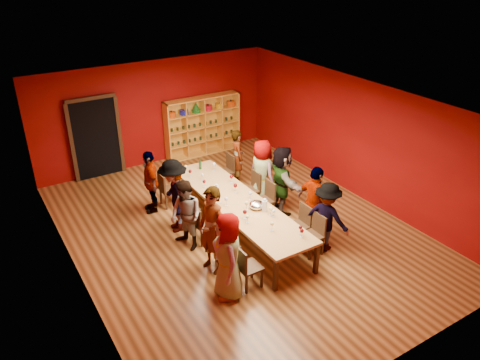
# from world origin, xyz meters

# --- Properties ---
(room_shell) EXTENTS (7.10, 9.10, 3.04)m
(room_shell) POSITION_xyz_m (0.00, 0.00, 1.50)
(room_shell) COLOR brown
(room_shell) RESTS_ON ground
(tasting_table) EXTENTS (1.10, 4.50, 0.75)m
(tasting_table) POSITION_xyz_m (0.00, 0.00, 0.70)
(tasting_table) COLOR #A97D46
(tasting_table) RESTS_ON ground
(doorway) EXTENTS (1.40, 0.17, 2.30)m
(doorway) POSITION_xyz_m (-1.80, 4.43, 1.12)
(doorway) COLOR black
(doorway) RESTS_ON ground
(shelving_unit) EXTENTS (2.40, 0.40, 1.80)m
(shelving_unit) POSITION_xyz_m (1.40, 4.32, 0.98)
(shelving_unit) COLOR gold
(shelving_unit) RESTS_ON ground
(chair_person_left_0) EXTENTS (0.42, 0.42, 0.89)m
(chair_person_left_0) POSITION_xyz_m (-0.91, -1.80, 0.50)
(chair_person_left_0) COLOR black
(chair_person_left_0) RESTS_ON ground
(person_left_0) EXTENTS (0.67, 0.93, 1.71)m
(person_left_0) POSITION_xyz_m (-1.29, -1.80, 0.85)
(person_left_0) COLOR #D08B97
(person_left_0) RESTS_ON ground
(chair_person_left_1) EXTENTS (0.42, 0.42, 0.89)m
(chair_person_left_1) POSITION_xyz_m (-0.91, -0.98, 0.50)
(chair_person_left_1) COLOR black
(chair_person_left_1) RESTS_ON ground
(person_left_1) EXTENTS (0.63, 0.76, 1.82)m
(person_left_1) POSITION_xyz_m (-1.16, -0.98, 0.91)
(person_left_1) COLOR #131634
(person_left_1) RESTS_ON ground
(chair_person_left_2) EXTENTS (0.42, 0.42, 0.89)m
(chair_person_left_2) POSITION_xyz_m (-0.91, -0.02, 0.50)
(chair_person_left_2) COLOR black
(chair_person_left_2) RESTS_ON ground
(person_left_2) EXTENTS (0.55, 0.82, 1.56)m
(person_left_2) POSITION_xyz_m (-1.26, -0.02, 0.78)
(person_left_2) COLOR #535359
(person_left_2) RESTS_ON ground
(chair_person_left_3) EXTENTS (0.42, 0.42, 0.89)m
(chair_person_left_3) POSITION_xyz_m (-0.91, 0.75, 0.50)
(chair_person_left_3) COLOR black
(chair_person_left_3) RESTS_ON ground
(person_left_3) EXTENTS (0.69, 1.18, 1.72)m
(person_left_3) POSITION_xyz_m (-1.18, 0.75, 0.86)
(person_left_3) COLOR #46464B
(person_left_3) RESTS_ON ground
(chair_person_left_4) EXTENTS (0.42, 0.42, 0.89)m
(chair_person_left_4) POSITION_xyz_m (-0.91, 1.84, 0.50)
(chair_person_left_4) COLOR black
(chair_person_left_4) RESTS_ON ground
(person_left_4) EXTENTS (0.57, 0.97, 1.56)m
(person_left_4) POSITION_xyz_m (-1.29, 1.84, 0.78)
(person_left_4) COLOR #545359
(person_left_4) RESTS_ON ground
(chair_person_right_0) EXTENTS (0.42, 0.42, 0.89)m
(chair_person_right_0) POSITION_xyz_m (0.91, -1.60, 0.50)
(chair_person_right_0) COLOR black
(chair_person_right_0) RESTS_ON ground
(person_right_0) EXTENTS (0.76, 1.08, 1.54)m
(person_right_0) POSITION_xyz_m (1.21, -1.60, 0.77)
(person_right_0) COLOR #5D7CBF
(person_right_0) RESTS_ON ground
(chair_person_right_1) EXTENTS (0.42, 0.42, 0.89)m
(chair_person_right_1) POSITION_xyz_m (0.91, -1.14, 0.50)
(chair_person_right_1) COLOR black
(chair_person_right_1) RESTS_ON ground
(person_right_1) EXTENTS (0.51, 1.02, 1.71)m
(person_right_1) POSITION_xyz_m (1.26, -1.14, 0.85)
(person_right_1) COLOR #5D8BBF
(person_right_1) RESTS_ON ground
(chair_person_right_2) EXTENTS (0.42, 0.42, 0.89)m
(chair_person_right_2) POSITION_xyz_m (0.91, 0.17, 0.50)
(chair_person_right_2) COLOR black
(chair_person_right_2) RESTS_ON ground
(person_right_2) EXTENTS (0.85, 1.63, 1.69)m
(person_right_2) POSITION_xyz_m (1.35, 0.17, 0.84)
(person_right_2) COLOR #121A34
(person_right_2) RESTS_ON ground
(chair_person_right_3) EXTENTS (0.42, 0.42, 0.89)m
(chair_person_right_3) POSITION_xyz_m (0.91, 0.77, 0.50)
(chair_person_right_3) COLOR black
(chair_person_right_3) RESTS_ON ground
(person_right_3) EXTENTS (0.51, 0.85, 1.67)m
(person_right_3) POSITION_xyz_m (1.18, 0.77, 0.83)
(person_right_3) COLOR #5672B1
(person_right_3) RESTS_ON ground
(chair_person_right_4) EXTENTS (0.42, 0.42, 0.89)m
(chair_person_right_4) POSITION_xyz_m (0.91, 2.00, 0.50)
(chair_person_right_4) COLOR black
(chair_person_right_4) RESTS_ON ground
(person_right_4) EXTENTS (0.55, 0.65, 1.53)m
(person_right_4) POSITION_xyz_m (1.23, 2.00, 0.76)
(person_right_4) COLOR #D08B8D
(person_right_4) RESTS_ON ground
(wine_glass_0) EXTENTS (0.08, 0.08, 0.19)m
(wine_glass_0) POSITION_xyz_m (-0.36, 0.15, 0.89)
(wine_glass_0) COLOR silver
(wine_glass_0) RESTS_ON tasting_table
(wine_glass_1) EXTENTS (0.08, 0.08, 0.20)m
(wine_glass_1) POSITION_xyz_m (-0.04, -1.39, 0.89)
(wine_glass_1) COLOR silver
(wine_glass_1) RESTS_ON tasting_table
(wine_glass_2) EXTENTS (0.07, 0.07, 0.18)m
(wine_glass_2) POSITION_xyz_m (0.29, -0.99, 0.88)
(wine_glass_2) COLOR silver
(wine_glass_2) RESTS_ON tasting_table
(wine_glass_3) EXTENTS (0.09, 0.09, 0.22)m
(wine_glass_3) POSITION_xyz_m (0.18, 0.37, 0.91)
(wine_glass_3) COLOR silver
(wine_glass_3) RESTS_ON tasting_table
(wine_glass_4) EXTENTS (0.08, 0.08, 0.20)m
(wine_glass_4) POSITION_xyz_m (0.31, -1.89, 0.89)
(wine_glass_4) COLOR silver
(wine_glass_4) RESTS_ON tasting_table
(wine_glass_5) EXTENTS (0.08, 0.08, 0.19)m
(wine_glass_5) POSITION_xyz_m (-0.18, 1.29, 0.89)
(wine_glass_5) COLOR silver
(wine_glass_5) RESTS_ON tasting_table
(wine_glass_6) EXTENTS (0.08, 0.08, 0.19)m
(wine_glass_6) POSITION_xyz_m (-0.31, 0.96, 0.89)
(wine_glass_6) COLOR silver
(wine_glass_6) RESTS_ON tasting_table
(wine_glass_7) EXTENTS (0.09, 0.09, 0.22)m
(wine_glass_7) POSITION_xyz_m (-0.26, -0.74, 0.91)
(wine_glass_7) COLOR silver
(wine_glass_7) RESTS_ON tasting_table
(wine_glass_8) EXTENTS (0.08, 0.08, 0.20)m
(wine_glass_8) POSITION_xyz_m (-0.32, 1.91, 0.89)
(wine_glass_8) COLOR silver
(wine_glass_8) RESTS_ON tasting_table
(wine_glass_9) EXTENTS (0.09, 0.09, 0.21)m
(wine_glass_9) POSITION_xyz_m (0.34, 0.81, 0.91)
(wine_glass_9) COLOR silver
(wine_glass_9) RESTS_ON tasting_table
(wine_glass_10) EXTENTS (0.09, 0.09, 0.22)m
(wine_glass_10) POSITION_xyz_m (0.33, 1.63, 0.91)
(wine_glass_10) COLOR silver
(wine_glass_10) RESTS_ON tasting_table
(wine_glass_11) EXTENTS (0.09, 0.09, 0.22)m
(wine_glass_11) POSITION_xyz_m (-0.31, -0.06, 0.91)
(wine_glass_11) COLOR silver
(wine_glass_11) RESTS_ON tasting_table
(wine_glass_12) EXTENTS (0.08, 0.08, 0.20)m
(wine_glass_12) POSITION_xyz_m (-0.36, 1.60, 0.90)
(wine_glass_12) COLOR silver
(wine_glass_12) RESTS_ON tasting_table
(wine_glass_13) EXTENTS (0.09, 0.09, 0.21)m
(wine_glass_13) POSITION_xyz_m (-0.03, -0.44, 0.90)
(wine_glass_13) COLOR silver
(wine_glass_13) RESTS_ON tasting_table
(wine_glass_14) EXTENTS (0.08, 0.08, 0.19)m
(wine_glass_14) POSITION_xyz_m (-0.30, -0.90, 0.89)
(wine_glass_14) COLOR silver
(wine_glass_14) RESTS_ON tasting_table
(wine_glass_15) EXTENTS (0.08, 0.08, 0.21)m
(wine_glass_15) POSITION_xyz_m (0.27, -0.12, 0.90)
(wine_glass_15) COLOR silver
(wine_glass_15) RESTS_ON tasting_table
(wine_glass_16) EXTENTS (0.07, 0.07, 0.19)m
(wine_glass_16) POSITION_xyz_m (0.36, -1.78, 0.88)
(wine_glass_16) COLOR silver
(wine_glass_16) RESTS_ON tasting_table
(wine_glass_17) EXTENTS (0.08, 0.08, 0.21)m
(wine_glass_17) POSITION_xyz_m (0.27, -0.90, 0.90)
(wine_glass_17) COLOR silver
(wine_glass_17) RESTS_ON tasting_table
(spittoon_bowl) EXTENTS (0.34, 0.34, 0.18)m
(spittoon_bowl) POSITION_xyz_m (0.19, -0.50, 0.83)
(spittoon_bowl) COLOR silver
(spittoon_bowl) RESTS_ON tasting_table
(carafe_a) EXTENTS (0.13, 0.13, 0.28)m
(carafe_a) POSITION_xyz_m (-0.26, 0.46, 0.87)
(carafe_a) COLOR silver
(carafe_a) RESTS_ON tasting_table
(carafe_b) EXTENTS (0.15, 0.15, 0.29)m
(carafe_b) POSITION_xyz_m (0.26, -0.69, 0.88)
(carafe_b) COLOR silver
(carafe_b) RESTS_ON tasting_table
(wine_bottle) EXTENTS (0.07, 0.07, 0.28)m
(wine_bottle) POSITION_xyz_m (0.07, 1.89, 0.86)
(wine_bottle) COLOR #143818
(wine_bottle) RESTS_ON tasting_table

